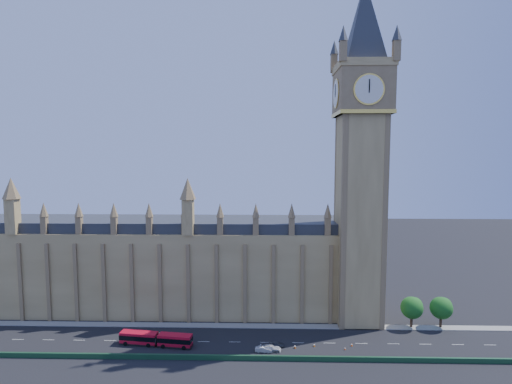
{
  "coord_description": "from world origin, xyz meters",
  "views": [
    {
      "loc": [
        11.78,
        -97.13,
        47.31
      ],
      "look_at": [
        9.13,
        10.0,
        37.37
      ],
      "focal_mm": 28.0,
      "sensor_mm": 36.0,
      "label": 1
    }
  ],
  "objects_px": {
    "red_bus": "(156,339)",
    "car_silver": "(264,349)",
    "car_grey": "(276,344)",
    "car_white": "(271,348)"
  },
  "relations": [
    {
      "from": "red_bus",
      "to": "car_silver",
      "type": "relative_size",
      "value": 4.53
    },
    {
      "from": "red_bus",
      "to": "car_white",
      "type": "height_order",
      "value": "red_bus"
    },
    {
      "from": "car_grey",
      "to": "car_white",
      "type": "xyz_separation_m",
      "value": [
        -1.35,
        -2.22,
        0.1
      ]
    },
    {
      "from": "car_silver",
      "to": "car_white",
      "type": "distance_m",
      "value": 1.75
    },
    {
      "from": "car_silver",
      "to": "red_bus",
      "type": "bearing_deg",
      "value": 86.85
    },
    {
      "from": "red_bus",
      "to": "car_white",
      "type": "xyz_separation_m",
      "value": [
        28.58,
        -2.28,
        -0.9
      ]
    },
    {
      "from": "red_bus",
      "to": "car_white",
      "type": "relative_size",
      "value": 3.6
    },
    {
      "from": "red_bus",
      "to": "car_silver",
      "type": "xyz_separation_m",
      "value": [
        26.88,
        -2.7,
        -0.97
      ]
    },
    {
      "from": "car_grey",
      "to": "car_white",
      "type": "relative_size",
      "value": 0.74
    },
    {
      "from": "car_grey",
      "to": "car_silver",
      "type": "relative_size",
      "value": 0.92
    }
  ]
}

